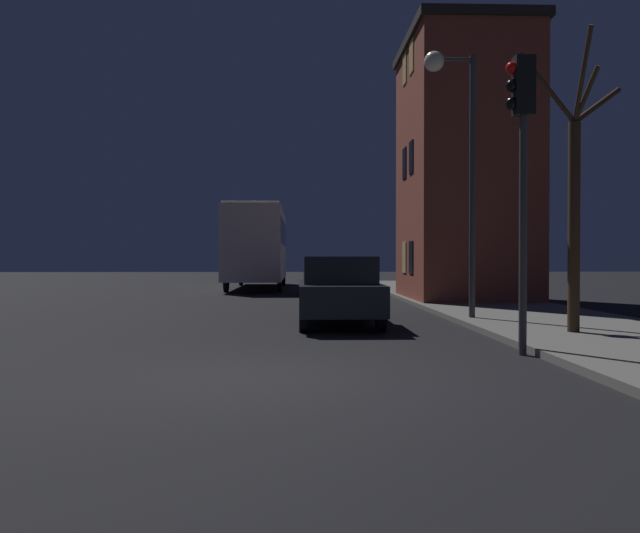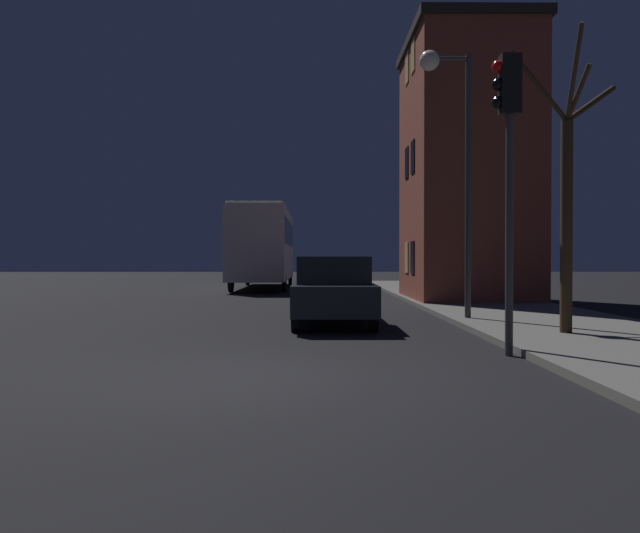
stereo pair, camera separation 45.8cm
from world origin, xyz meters
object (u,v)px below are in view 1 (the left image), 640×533
Objects in this scene: car_near_lane at (338,290)px; car_mid_lane at (329,278)px; traffic_light at (521,142)px; bus at (258,242)px; streetlamp at (455,127)px; bare_tree at (575,199)px.

car_near_lane reaches higher than car_mid_lane.
traffic_light is 5.63m from car_near_lane.
bus is 17.50m from car_near_lane.
streetlamp is at bearing 87.77° from traffic_light.
streetlamp is 5.01m from traffic_light.
traffic_light is 0.85× the size of bare_tree.
streetlamp is 0.57× the size of bus.
traffic_light is 0.43× the size of bus.
bare_tree is 20.86m from bus.
bare_tree reaches higher than bus.
traffic_light reaches higher than bus.
streetlamp is 3.78m from bare_tree.
bus is (-5.45, 21.56, -0.97)m from traffic_light.
traffic_light is 22.26m from bus.
traffic_light is 14.05m from car_mid_lane.
car_mid_lane is (0.22, 9.26, -0.02)m from car_near_lane.
car_mid_lane is (-2.51, 8.78, -3.74)m from streetlamp.
bare_tree is 1.21× the size of car_mid_lane.
bare_tree is at bearing -29.42° from car_near_lane.
bus is at bearing 108.64° from streetlamp.
bare_tree is 5.21m from car_near_lane.
bare_tree reaches higher than car_mid_lane.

